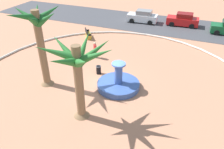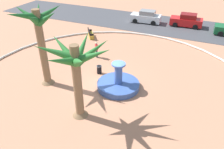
# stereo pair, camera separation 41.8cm
# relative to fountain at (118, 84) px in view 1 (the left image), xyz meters

# --- Properties ---
(ground_plane) EXTENTS (80.00, 80.00, 0.00)m
(ground_plane) POSITION_rel_fountain_xyz_m (-0.81, 0.12, -0.31)
(ground_plane) COLOR tan
(plaza_curb) EXTENTS (22.79, 22.79, 0.20)m
(plaza_curb) POSITION_rel_fountain_xyz_m (-0.81, 0.12, -0.21)
(plaza_curb) COLOR silver
(plaza_curb) RESTS_ON ground
(street_asphalt) EXTENTS (48.00, 8.00, 0.03)m
(street_asphalt) POSITION_rel_fountain_xyz_m (-0.81, 15.92, -0.29)
(street_asphalt) COLOR #424247
(street_asphalt) RESTS_ON ground
(fountain) EXTENTS (3.24, 3.24, 2.13)m
(fountain) POSITION_rel_fountain_xyz_m (0.00, 0.00, 0.00)
(fountain) COLOR #38569E
(fountain) RESTS_ON ground
(palm_tree_near_fountain) EXTENTS (4.34, 4.33, 5.24)m
(palm_tree_near_fountain) POSITION_rel_fountain_xyz_m (-1.03, -3.90, 3.41)
(palm_tree_near_fountain) COLOR brown
(palm_tree_near_fountain) RESTS_ON ground
(palm_tree_by_curb) EXTENTS (3.68, 3.64, 6.14)m
(palm_tree_by_curb) POSITION_rel_fountain_xyz_m (-5.40, -1.67, 3.91)
(palm_tree_by_curb) COLOR brown
(palm_tree_by_curb) RESTS_ON ground
(bench_west) EXTENTS (1.36, 1.58, 1.00)m
(bench_west) POSITION_rel_fountain_xyz_m (-6.87, 8.12, 0.04)
(bench_west) COLOR gold
(bench_west) RESTS_ON ground
(trash_bin) EXTENTS (0.46, 0.46, 0.73)m
(trash_bin) POSITION_rel_fountain_xyz_m (-2.31, 1.32, 0.08)
(trash_bin) COLOR black
(trash_bin) RESTS_ON ground
(person_pedestrian_stroll) EXTENTS (0.40, 0.40, 1.59)m
(person_pedestrian_stroll) POSITION_rel_fountain_xyz_m (-3.90, 3.92, 0.58)
(person_pedestrian_stroll) COLOR #33333D
(person_pedestrian_stroll) RESTS_ON ground
(parked_car_leftmost) EXTENTS (4.10, 2.11, 1.67)m
(parked_car_leftmost) POSITION_rel_fountain_xyz_m (-2.60, 15.88, 0.47)
(parked_car_leftmost) COLOR silver
(parked_car_leftmost) RESTS_ON ground
(parked_car_second) EXTENTS (4.09, 2.10, 1.67)m
(parked_car_second) POSITION_rel_fountain_xyz_m (2.63, 16.54, 0.47)
(parked_car_second) COLOR red
(parked_car_second) RESTS_ON ground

